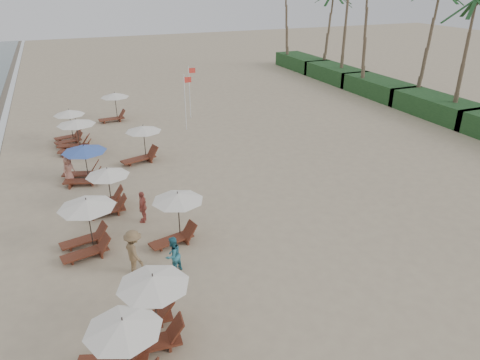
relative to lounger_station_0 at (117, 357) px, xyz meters
name	(u,v)px	position (x,y,z in m)	size (l,w,h in m)	color
ground	(278,277)	(6.39, 2.70, -1.04)	(160.00, 160.00, 0.00)	tan
shrub_hedge	(437,107)	(28.39, 17.20, -0.24)	(3.20, 53.00, 1.60)	#193D1C
lounger_station_0	(117,357)	(0.00, 0.00, 0.00)	(2.67, 2.60, 2.26)	maroon
lounger_station_1	(148,309)	(1.17, 1.51, 0.08)	(2.66, 2.28, 2.32)	maroon
lounger_station_2	(85,225)	(-0.21, 7.42, 0.22)	(2.62, 2.36, 2.39)	maroon
lounger_station_3	(105,191)	(0.99, 10.84, 0.01)	(2.48, 2.11, 2.18)	maroon
lounger_station_4	(82,163)	(0.24, 14.84, 0.08)	(2.73, 2.45, 2.11)	maroon
lounger_station_5	(74,135)	(0.16, 19.89, 0.11)	(2.77, 2.49, 2.21)	maroon
lounger_station_6	(68,126)	(-0.10, 22.10, 0.15)	(2.41, 2.11, 2.30)	maroon
inland_station_0	(175,213)	(3.44, 6.74, 0.35)	(2.70, 2.24, 2.22)	maroon
inland_station_1	(141,142)	(3.87, 16.58, 0.25)	(2.87, 2.24, 2.22)	maroon
inland_station_2	(113,104)	(3.51, 26.04, 0.32)	(2.71, 2.24, 2.22)	maroon
beachgoer_mid_a	(173,255)	(2.76, 4.60, -0.26)	(0.75, 0.59, 1.55)	teal
beachgoer_mid_b	(134,252)	(1.38, 5.13, -0.10)	(1.21, 0.70, 1.88)	brown
beachgoer_far_a	(143,207)	(2.46, 9.01, -0.25)	(0.92, 0.38, 1.57)	#B35447
beachgoer_far_b	(68,169)	(-0.52, 15.03, -0.26)	(0.76, 0.49, 1.55)	#B17360
flag_pole_near	(185,100)	(8.24, 21.67, 1.28)	(0.59, 0.08, 4.15)	silver
flag_pole_far	(190,89)	(9.42, 24.49, 1.32)	(0.59, 0.08, 4.24)	silver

